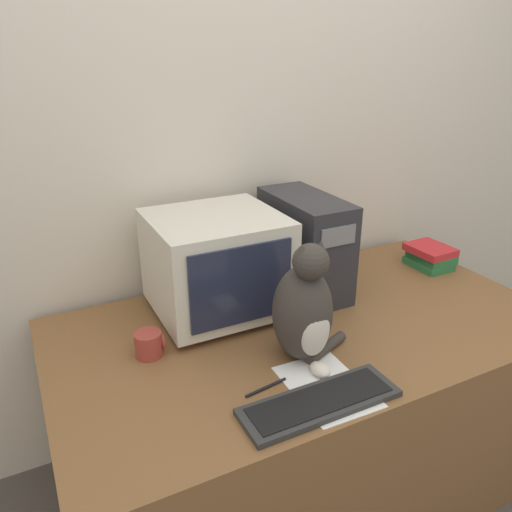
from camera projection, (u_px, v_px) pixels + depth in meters
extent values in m
cube|color=beige|center=(241.00, 144.00, 2.00)|extent=(7.00, 0.05, 2.50)
cube|color=brown|center=(305.00, 404.00, 1.91)|extent=(1.77, 0.96, 0.70)
cube|color=beige|center=(218.00, 308.00, 1.86)|extent=(0.31, 0.25, 0.02)
cube|color=beige|center=(216.00, 262.00, 1.78)|extent=(0.45, 0.42, 0.35)
cube|color=#1E2338|center=(242.00, 286.00, 1.61)|extent=(0.36, 0.01, 0.27)
cube|color=#28282D|center=(304.00, 244.00, 1.95)|extent=(0.20, 0.43, 0.39)
cube|color=slate|center=(338.00, 236.00, 1.73)|extent=(0.14, 0.01, 0.07)
cube|color=#2D2D2D|center=(320.00, 402.00, 1.37)|extent=(0.46, 0.15, 0.02)
cube|color=black|center=(320.00, 399.00, 1.37)|extent=(0.41, 0.12, 0.00)
ellipsoid|color=#38332D|center=(302.00, 313.00, 1.53)|extent=(0.19, 0.19, 0.31)
ellipsoid|color=beige|center=(315.00, 331.00, 1.48)|extent=(0.10, 0.05, 0.17)
sphere|color=#38332D|center=(311.00, 262.00, 1.43)|extent=(0.11, 0.11, 0.11)
cone|color=#38332D|center=(302.00, 250.00, 1.40)|extent=(0.04, 0.04, 0.04)
cone|color=#38332D|center=(321.00, 246.00, 1.43)|extent=(0.04, 0.04, 0.04)
ellipsoid|color=beige|center=(320.00, 370.00, 1.49)|extent=(0.05, 0.08, 0.04)
cylinder|color=#38332D|center=(326.00, 348.00, 1.60)|extent=(0.19, 0.10, 0.03)
cube|color=#28703D|center=(428.00, 264.00, 2.22)|extent=(0.14, 0.18, 0.03)
cube|color=#28703D|center=(431.00, 256.00, 2.22)|extent=(0.15, 0.20, 0.03)
cube|color=red|center=(430.00, 250.00, 2.20)|extent=(0.16, 0.19, 0.03)
cylinder|color=black|center=(266.00, 387.00, 1.44)|extent=(0.14, 0.03, 0.01)
cube|color=white|center=(326.00, 386.00, 1.45)|extent=(0.22, 0.30, 0.00)
cylinder|color=#9E382D|center=(148.00, 344.00, 1.58)|extent=(0.09, 0.09, 0.08)
torus|color=#9E382D|center=(162.00, 341.00, 1.60)|extent=(0.01, 0.06, 0.06)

